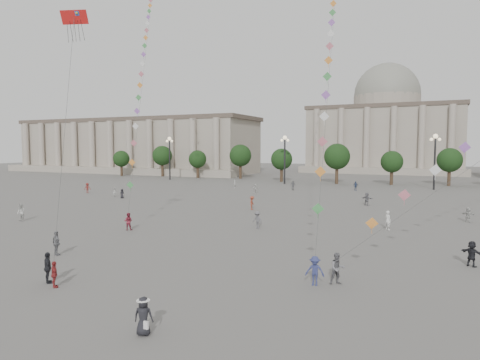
% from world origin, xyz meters
% --- Properties ---
extents(ground, '(360.00, 360.00, 0.00)m').
position_xyz_m(ground, '(0.00, 0.00, 0.00)').
color(ground, '#5E5B58').
rests_on(ground, ground).
extents(hall_west, '(84.00, 26.22, 17.20)m').
position_xyz_m(hall_west, '(-75.00, 93.89, 8.43)').
color(hall_west, gray).
rests_on(hall_west, ground).
extents(hall_central, '(48.30, 34.30, 35.50)m').
position_xyz_m(hall_central, '(0.00, 129.22, 14.23)').
color(hall_central, gray).
rests_on(hall_central, ground).
extents(tree_row, '(137.12, 5.12, 8.00)m').
position_xyz_m(tree_row, '(0.00, 78.00, 5.39)').
color(tree_row, '#3C2B1E').
rests_on(tree_row, ground).
extents(lamp_post_far_west, '(2.00, 0.90, 10.65)m').
position_xyz_m(lamp_post_far_west, '(-45.00, 70.00, 7.35)').
color(lamp_post_far_west, '#262628').
rests_on(lamp_post_far_west, ground).
extents(lamp_post_mid_west, '(2.00, 0.90, 10.65)m').
position_xyz_m(lamp_post_mid_west, '(-15.00, 70.00, 7.35)').
color(lamp_post_mid_west, '#262628').
rests_on(lamp_post_mid_west, ground).
extents(lamp_post_mid_east, '(2.00, 0.90, 10.65)m').
position_xyz_m(lamp_post_mid_east, '(15.00, 70.00, 7.35)').
color(lamp_post_mid_east, '#262628').
rests_on(lamp_post_mid_east, ground).
extents(person_crowd_0, '(1.10, 0.91, 1.76)m').
position_xyz_m(person_crowd_0, '(1.64, 61.96, 0.88)').
color(person_crowd_0, navy).
rests_on(person_crowd_0, ground).
extents(person_crowd_1, '(0.87, 0.91, 1.49)m').
position_xyz_m(person_crowd_1, '(-32.70, 35.49, 0.74)').
color(person_crowd_1, silver).
rests_on(person_crowd_1, ground).
extents(person_crowd_2, '(1.23, 1.35, 1.82)m').
position_xyz_m(person_crowd_2, '(-41.00, 37.99, 0.91)').
color(person_crowd_2, maroon).
rests_on(person_crowd_2, ground).
extents(person_crowd_3, '(1.69, 1.31, 1.78)m').
position_xyz_m(person_crowd_3, '(17.45, 13.43, 0.89)').
color(person_crowd_3, black).
rests_on(person_crowd_3, ground).
extents(person_crowd_4, '(1.28, 1.47, 1.61)m').
position_xyz_m(person_crowd_4, '(-14.09, 50.79, 0.80)').
color(person_crowd_4, silver).
rests_on(person_crowd_4, ground).
extents(person_crowd_6, '(1.28, 0.96, 1.77)m').
position_xyz_m(person_crowd_6, '(-1.16, 20.02, 0.88)').
color(person_crowd_6, '#5D5C61').
rests_on(person_crowd_6, ground).
extents(person_crowd_7, '(1.56, 1.10, 1.62)m').
position_xyz_m(person_crowd_7, '(18.46, 32.93, 0.81)').
color(person_crowd_7, '#AFAFAB').
rests_on(person_crowd_7, ground).
extents(person_crowd_10, '(0.38, 0.58, 1.58)m').
position_xyz_m(person_crowd_10, '(-21.32, 57.69, 0.79)').
color(person_crowd_10, '#B1B2AD').
rests_on(person_crowd_10, ground).
extents(person_crowd_12, '(1.78, 1.21, 1.84)m').
position_xyz_m(person_crowd_12, '(6.46, 42.12, 0.92)').
color(person_crowd_12, slate).
rests_on(person_crowd_12, ground).
extents(person_crowd_13, '(0.83, 0.81, 1.92)m').
position_xyz_m(person_crowd_13, '(10.89, 24.77, 0.96)').
color(person_crowd_13, white).
rests_on(person_crowd_13, ground).
extents(person_crowd_16, '(1.13, 0.89, 1.79)m').
position_xyz_m(person_crowd_16, '(-9.33, 58.03, 0.90)').
color(person_crowd_16, slate).
rests_on(person_crowd_16, ground).
extents(person_crowd_17, '(0.85, 1.26, 1.80)m').
position_xyz_m(person_crowd_17, '(-6.60, 31.60, 0.90)').
color(person_crowd_17, '#9A3E2A').
rests_on(person_crowd_17, ground).
extents(person_crowd_18, '(1.04, 0.88, 1.91)m').
position_xyz_m(person_crowd_18, '(-26.70, 13.20, 0.95)').
color(person_crowd_18, beige).
rests_on(person_crowd_18, ground).
extents(person_crowd_19, '(0.80, 0.59, 1.49)m').
position_xyz_m(person_crowd_19, '(-30.40, 34.53, 0.74)').
color(person_crowd_19, black).
rests_on(person_crowd_19, ground).
extents(tourist_0, '(0.97, 0.85, 1.57)m').
position_xyz_m(tourist_0, '(-5.17, -1.70, 0.78)').
color(tourist_0, maroon).
rests_on(tourist_0, ground).
extents(tourist_1, '(1.19, 1.02, 1.91)m').
position_xyz_m(tourist_1, '(-6.15, -1.29, 0.95)').
color(tourist_1, black).
rests_on(tourist_1, ground).
extents(tourist_3, '(1.18, 0.78, 1.87)m').
position_xyz_m(tourist_3, '(-11.02, 3.81, 0.93)').
color(tourist_3, slate).
rests_on(tourist_3, ground).
extents(kite_flyer_0, '(1.02, 0.91, 1.72)m').
position_xyz_m(kite_flyer_0, '(-12.51, 14.00, 0.86)').
color(kite_flyer_0, maroon).
rests_on(kite_flyer_0, ground).
extents(kite_flyer_1, '(1.20, 0.76, 1.77)m').
position_xyz_m(kite_flyer_1, '(8.63, 5.00, 0.88)').
color(kite_flyer_1, navy).
rests_on(kite_flyer_1, ground).
extents(kite_flyer_2, '(1.17, 1.11, 1.91)m').
position_xyz_m(kite_flyer_2, '(9.80, 5.80, 0.96)').
color(kite_flyer_2, slate).
rests_on(kite_flyer_2, ground).
extents(hat_person, '(0.97, 0.80, 1.71)m').
position_xyz_m(hat_person, '(3.50, -4.70, 0.89)').
color(hat_person, black).
rests_on(hat_person, ground).
extents(dragon_kite, '(4.49, 5.00, 20.31)m').
position_xyz_m(dragon_kite, '(-11.78, 7.02, 17.77)').
color(dragon_kite, red).
rests_on(dragon_kite, ground).
extents(kite_train_west, '(23.53, 36.69, 59.45)m').
position_xyz_m(kite_train_west, '(-24.93, 33.88, 23.17)').
color(kite_train_west, '#3F3F3F').
rests_on(kite_train_west, ground).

